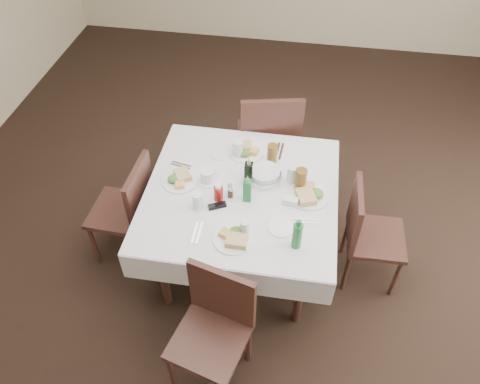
{
  "coord_description": "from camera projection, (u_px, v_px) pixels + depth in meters",
  "views": [
    {
      "loc": [
        0.13,
        -2.28,
        3.03
      ],
      "look_at": [
        -0.23,
        -0.13,
        0.8
      ],
      "focal_mm": 35.0,
      "sensor_mm": 36.0,
      "label": 1
    }
  ],
  "objects": [
    {
      "name": "chair_north",
      "position": [
        269.0,
        137.0,
        3.87
      ],
      "size": [
        0.58,
        0.58,
        1.02
      ],
      "color": "black",
      "rests_on": "ground"
    },
    {
      "name": "sunglasses",
      "position": [
        217.0,
        206.0,
        3.07
      ],
      "size": [
        0.13,
        0.09,
        0.03
      ],
      "color": "black",
      "rests_on": "dining_table"
    },
    {
      "name": "chair_east",
      "position": [
        366.0,
        230.0,
        3.29
      ],
      "size": [
        0.41,
        0.41,
        0.86
      ],
      "color": "black",
      "rests_on": "ground"
    },
    {
      "name": "ketchup_bottle",
      "position": [
        218.0,
        193.0,
        3.08
      ],
      "size": [
        0.06,
        0.06,
        0.13
      ],
      "color": "maroon",
      "rests_on": "dining_table"
    },
    {
      "name": "water_s",
      "position": [
        245.0,
        228.0,
        2.88
      ],
      "size": [
        0.06,
        0.06,
        0.11
      ],
      "color": "silver",
      "rests_on": "dining_table"
    },
    {
      "name": "oil_cruet_dark",
      "position": [
        249.0,
        173.0,
        3.16
      ],
      "size": [
        0.05,
        0.05,
        0.23
      ],
      "color": "black",
      "rests_on": "dining_table"
    },
    {
      "name": "iced_tea_a",
      "position": [
        272.0,
        154.0,
        3.33
      ],
      "size": [
        0.07,
        0.07,
        0.15
      ],
      "color": "brown",
      "rests_on": "dining_table"
    },
    {
      "name": "meal_south",
      "position": [
        234.0,
        238.0,
        2.87
      ],
      "size": [
        0.25,
        0.25,
        0.05
      ],
      "color": "white",
      "rests_on": "dining_table"
    },
    {
      "name": "salt_shaker",
      "position": [
        230.0,
        189.0,
        3.14
      ],
      "size": [
        0.03,
        0.03,
        0.08
      ],
      "color": "white",
      "rests_on": "dining_table"
    },
    {
      "name": "meal_west",
      "position": [
        180.0,
        179.0,
        3.23
      ],
      "size": [
        0.24,
        0.24,
        0.05
      ],
      "color": "white",
      "rests_on": "dining_table"
    },
    {
      "name": "cutlery_s",
      "position": [
        197.0,
        232.0,
        2.92
      ],
      "size": [
        0.05,
        0.18,
        0.01
      ],
      "color": "silver",
      "rests_on": "dining_table"
    },
    {
      "name": "side_plate_b",
      "position": [
        281.0,
        227.0,
        2.95
      ],
      "size": [
        0.17,
        0.17,
        0.01
      ],
      "color": "white",
      "rests_on": "dining_table"
    },
    {
      "name": "pepper_shaker",
      "position": [
        230.0,
        193.0,
        3.11
      ],
      "size": [
        0.03,
        0.03,
        0.08
      ],
      "color": "#442D20",
      "rests_on": "dining_table"
    },
    {
      "name": "chair_south",
      "position": [
        215.0,
        322.0,
        2.77
      ],
      "size": [
        0.51,
        0.51,
        0.89
      ],
      "color": "black",
      "rests_on": "ground"
    },
    {
      "name": "chair_west",
      "position": [
        130.0,
        206.0,
        3.42
      ],
      "size": [
        0.44,
        0.44,
        0.89
      ],
      "color": "black",
      "rests_on": "ground"
    },
    {
      "name": "bread_basket",
      "position": [
        265.0,
        175.0,
        3.24
      ],
      "size": [
        0.24,
        0.24,
        0.08
      ],
      "color": "silver",
      "rests_on": "dining_table"
    },
    {
      "name": "cutlery_e",
      "position": [
        304.0,
        221.0,
        2.99
      ],
      "size": [
        0.17,
        0.06,
        0.01
      ],
      "color": "silver",
      "rests_on": "dining_table"
    },
    {
      "name": "water_w",
      "position": [
        198.0,
        201.0,
        3.03
      ],
      "size": [
        0.07,
        0.07,
        0.12
      ],
      "color": "silver",
      "rests_on": "dining_table"
    },
    {
      "name": "room_shell",
      "position": [
        286.0,
        63.0,
        2.53
      ],
      "size": [
        6.04,
        7.04,
        2.8
      ],
      "color": "beige",
      "rests_on": "ground"
    },
    {
      "name": "side_plate_a",
      "position": [
        220.0,
        154.0,
        3.44
      ],
      "size": [
        0.15,
        0.15,
        0.01
      ],
      "color": "white",
      "rests_on": "dining_table"
    },
    {
      "name": "meal_east",
      "position": [
        309.0,
        195.0,
        3.12
      ],
      "size": [
        0.27,
        0.27,
        0.06
      ],
      "color": "white",
      "rests_on": "dining_table"
    },
    {
      "name": "water_e",
      "position": [
        292.0,
        174.0,
        3.2
      ],
      "size": [
        0.07,
        0.07,
        0.13
      ],
      "color": "silver",
      "rests_on": "dining_table"
    },
    {
      "name": "sugar_caddy",
      "position": [
        291.0,
        201.0,
        3.08
      ],
      "size": [
        0.1,
        0.06,
        0.05
      ],
      "color": "white",
      "rests_on": "dining_table"
    },
    {
      "name": "dining_table",
      "position": [
        241.0,
        199.0,
        3.24
      ],
      "size": [
        1.32,
        1.32,
        0.76
      ],
      "color": "black",
      "rests_on": "ground"
    },
    {
      "name": "meal_north",
      "position": [
        245.0,
        150.0,
        3.44
      ],
      "size": [
        0.26,
        0.26,
        0.06
      ],
      "color": "white",
      "rests_on": "dining_table"
    },
    {
      "name": "oil_cruet_green",
      "position": [
        247.0,
        189.0,
        3.06
      ],
      "size": [
        0.05,
        0.05,
        0.22
      ],
      "color": "#196C2C",
      "rests_on": "dining_table"
    },
    {
      "name": "coffee_mug",
      "position": [
        207.0,
        177.0,
        3.21
      ],
      "size": [
        0.14,
        0.14,
        0.1
      ],
      "color": "white",
      "rests_on": "dining_table"
    },
    {
      "name": "iced_tea_b",
      "position": [
        301.0,
        179.0,
        3.14
      ],
      "size": [
        0.08,
        0.08,
        0.17
      ],
      "color": "brown",
      "rests_on": "dining_table"
    },
    {
      "name": "green_bottle",
      "position": [
        297.0,
        235.0,
        2.78
      ],
      "size": [
        0.06,
        0.06,
        0.23
      ],
      "color": "#196C2C",
      "rests_on": "dining_table"
    },
    {
      "name": "water_n",
      "position": [
        238.0,
        149.0,
        3.38
      ],
      "size": [
        0.07,
        0.07,
        0.14
      ],
      "color": "silver",
      "rests_on": "dining_table"
    },
    {
      "name": "ground_plane",
      "position": [
        271.0,
        254.0,
        3.75
      ],
      "size": [
        7.0,
        7.0,
        0.0
      ],
      "primitive_type": "plane",
      "color": "black"
    },
    {
      "name": "cutlery_n",
      "position": [
        279.0,
        151.0,
        3.46
      ],
      "size": [
        0.06,
        0.2,
        0.01
      ],
      "color": "silver",
      "rests_on": "dining_table"
    },
    {
      "name": "cutlery_w",
      "position": [
        181.0,
        165.0,
        3.36
      ],
      "size": [
        0.16,
        0.07,
        0.01
      ],
      "color": "silver",
      "rests_on": "dining_table"
    }
  ]
}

